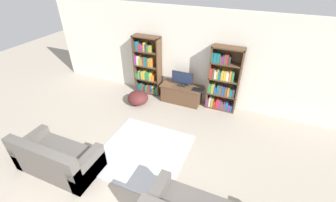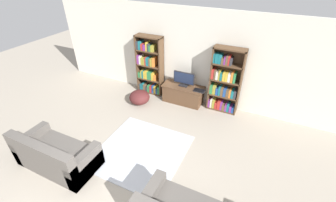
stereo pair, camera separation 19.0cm
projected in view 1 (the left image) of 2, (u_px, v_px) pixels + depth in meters
The scene contains 9 objects.
wall_back at pixel (189, 57), 6.17m from camera, with size 8.80×0.06×2.60m.
bookshelf_left at pixel (147, 67), 6.68m from camera, with size 0.80×0.30×1.78m.
bookshelf_right at pixel (223, 82), 5.95m from camera, with size 0.80×0.30×1.78m.
tv_stand at pixel (181, 94), 6.52m from camera, with size 1.18×0.50×0.52m.
television at pixel (182, 79), 6.27m from camera, with size 0.61×0.16×0.42m.
laptop at pixel (198, 90), 6.15m from camera, with size 0.30×0.20×0.03m.
area_rug at pixel (143, 152), 4.93m from camera, with size 1.83×1.88×0.02m.
couch_left_sectional at pixel (57, 159), 4.41m from camera, with size 1.62×0.82×0.81m.
beanbag_ottoman at pixel (138, 98), 6.45m from camera, with size 0.59×0.59×0.40m, color #4C1E1E.
Camera 1 is at (1.74, -1.37, 3.63)m, focal length 24.00 mm.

